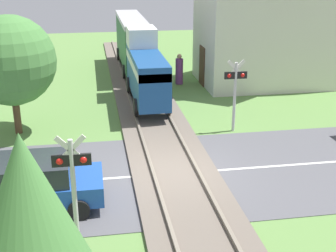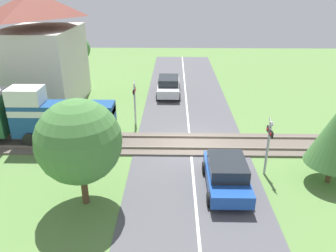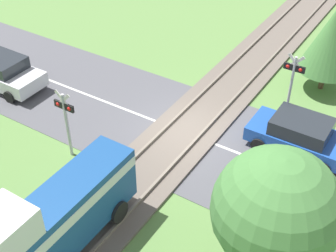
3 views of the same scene
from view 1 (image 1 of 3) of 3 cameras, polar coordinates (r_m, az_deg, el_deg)
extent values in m
plane|color=#5B8442|center=(15.30, 0.81, -5.89)|extent=(60.00, 60.00, 0.00)
cube|color=#515156|center=(15.30, 0.81, -5.85)|extent=(48.00, 6.40, 0.02)
cube|color=silver|center=(15.29, 0.81, -5.81)|extent=(48.00, 0.12, 0.00)
cube|color=#665B51|center=(15.27, 0.81, -5.69)|extent=(2.80, 48.00, 0.12)
cube|color=slate|center=(15.12, -1.89, -5.47)|extent=(0.10, 48.00, 0.12)
cube|color=slate|center=(15.35, 3.46, -5.08)|extent=(0.10, 48.00, 0.12)
cube|color=navy|center=(21.49, -2.61, 6.31)|extent=(1.35, 5.74, 1.90)
cube|color=silver|center=(21.37, -2.63, 7.67)|extent=(1.37, 5.74, 0.36)
cube|color=silver|center=(23.11, -3.27, 10.83)|extent=(1.35, 1.84, 0.90)
cylinder|color=black|center=(19.92, -3.98, 2.31)|extent=(0.14, 0.76, 0.76)
cylinder|color=black|center=(20.10, 0.11, 2.52)|extent=(0.14, 0.76, 0.76)
cylinder|color=black|center=(23.43, -4.88, 5.04)|extent=(0.14, 0.76, 0.76)
cylinder|color=black|center=(23.58, -1.38, 5.21)|extent=(0.14, 0.76, 0.76)
cube|color=#235B33|center=(28.39, -4.41, 10.21)|extent=(1.35, 7.74, 2.40)
cube|color=#BCBCC1|center=(28.19, -4.49, 12.86)|extent=(1.41, 7.74, 0.24)
cylinder|color=black|center=(26.16, -5.41, 6.63)|extent=(0.14, 0.76, 0.76)
cylinder|color=black|center=(26.30, -2.26, 6.78)|extent=(0.14, 0.76, 0.76)
cylinder|color=black|center=(30.99, -6.13, 8.75)|extent=(0.14, 0.76, 0.76)
cylinder|color=black|center=(31.10, -3.45, 8.87)|extent=(0.14, 0.76, 0.76)
cube|color=#1E4CA8|center=(13.67, -16.24, -7.37)|extent=(3.93, 1.77, 0.58)
cube|color=#23282D|center=(13.42, -16.49, -5.15)|extent=(2.16, 1.63, 0.59)
cylinder|color=black|center=(14.48, -10.74, -6.54)|extent=(0.60, 0.18, 0.60)
cylinder|color=black|center=(12.92, -10.82, -10.06)|extent=(0.60, 0.18, 0.60)
cylinder|color=#B7B7B7|center=(11.33, -11.35, -8.26)|extent=(0.12, 0.12, 2.82)
cube|color=black|center=(10.94, -11.67, -4.10)|extent=(0.90, 0.08, 0.28)
sphere|color=red|center=(10.95, -13.09, -4.17)|extent=(0.18, 0.18, 0.18)
sphere|color=red|center=(10.93, -10.26, -4.02)|extent=(0.18, 0.18, 0.18)
cube|color=silver|center=(10.83, -11.77, -2.86)|extent=(0.72, 0.04, 0.72)
cube|color=silver|center=(10.83, -11.77, -2.86)|extent=(0.72, 0.04, 0.72)
cylinder|color=#B7B7B7|center=(18.69, 8.12, 3.47)|extent=(0.12, 0.12, 2.82)
cube|color=black|center=(18.45, 8.26, 6.14)|extent=(0.90, 0.08, 0.28)
sphere|color=red|center=(18.53, 9.06, 6.16)|extent=(0.18, 0.18, 0.18)
sphere|color=red|center=(18.37, 7.45, 6.12)|extent=(0.18, 0.18, 0.18)
cube|color=silver|center=(18.39, 8.30, 6.92)|extent=(0.72, 0.04, 0.72)
cube|color=silver|center=(18.39, 8.30, 6.92)|extent=(0.72, 0.04, 0.72)
cube|color=beige|center=(26.21, 11.74, 11.29)|extent=(6.84, 4.91, 5.69)
cube|color=#472D1E|center=(25.53, 4.16, 7.32)|extent=(0.06, 1.10, 2.10)
cylinder|color=#7F3D84|center=(25.74, 1.38, 6.68)|extent=(0.41, 0.41, 1.40)
sphere|color=tan|center=(25.56, 1.40, 8.49)|extent=(0.26, 0.26, 0.26)
cylinder|color=brown|center=(19.43, -17.92, 1.24)|extent=(0.28, 0.28, 1.47)
sphere|color=#477F3D|center=(18.86, -18.64, 7.57)|extent=(3.45, 3.45, 3.45)
cone|color=#477F3D|center=(8.35, -16.68, -10.63)|extent=(2.56, 2.56, 3.07)
camera|label=2|loc=(20.58, -57.98, 16.97)|focal=35.00mm
camera|label=3|loc=(27.70, -23.05, 29.91)|focal=50.00mm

